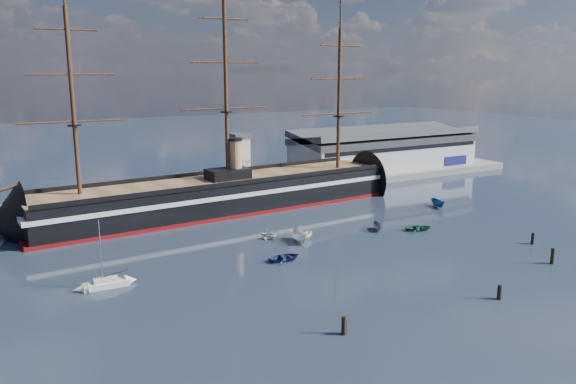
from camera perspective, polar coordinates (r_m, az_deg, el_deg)
ground at (r=122.92m, az=0.51°, el=-3.47°), size 600.00×600.00×0.00m
quay at (r=158.28m, az=-2.94°, el=0.10°), size 180.00×18.00×2.00m
warehouse at (r=186.29m, az=9.77°, el=4.27°), size 63.00×21.00×11.60m
quay_tower at (r=150.83m, az=-4.84°, el=3.23°), size 5.00×5.00×15.00m
warship at (r=135.01m, az=-7.53°, el=-0.37°), size 113.33×21.51×53.94m
sailboat at (r=93.46m, az=-17.99°, el=-8.80°), size 7.03×2.43×11.07m
motorboat_a at (r=111.59m, az=1.15°, el=-5.12°), size 7.83×3.77×3.01m
motorboat_b at (r=101.17m, az=-0.34°, el=-6.97°), size 1.58×3.71×1.71m
motorboat_c at (r=121.08m, az=9.10°, el=-3.87°), size 5.39×3.82×2.03m
motorboat_d at (r=113.66m, az=-2.03°, el=-4.80°), size 6.55×5.50×2.23m
motorboat_e at (r=122.81m, az=13.12°, el=-3.81°), size 2.46×3.71×1.61m
motorboat_f at (r=144.41m, az=14.98°, el=-1.50°), size 6.55×3.77×2.47m
motorboat_g at (r=113.56m, az=1.89°, el=-4.81°), size 3.90×4.84×1.86m
piling_near_left at (r=74.96m, az=5.67°, el=-14.21°), size 0.64×0.64×3.23m
piling_near_mid at (r=90.56m, az=20.63°, el=-10.17°), size 0.64×0.64×2.99m
piling_near_right at (r=109.80m, az=25.21°, el=-6.62°), size 0.64×0.64×3.63m
piling_far_right at (r=120.30m, az=23.56°, el=-4.88°), size 0.64×0.64×3.04m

